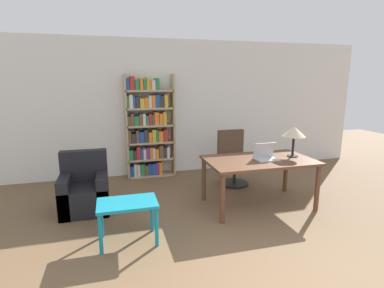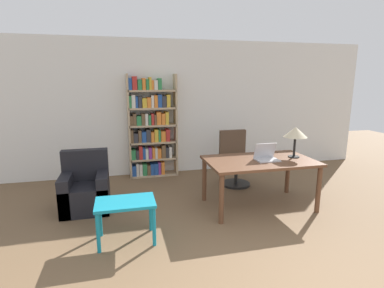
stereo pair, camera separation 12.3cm
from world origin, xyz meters
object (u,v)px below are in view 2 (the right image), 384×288
(bookshelf, at_px, (150,129))
(armchair, at_px, (86,190))
(laptop, at_px, (266,156))
(office_chair, at_px, (235,160))
(side_table_blue, at_px, (125,207))
(desk, at_px, (260,165))
(table_lamp, at_px, (295,133))

(bookshelf, bearing_deg, armchair, -128.96)
(laptop, distance_m, office_chair, 1.13)
(armchair, bearing_deg, side_table_blue, -62.37)
(laptop, xyz_separation_m, bookshelf, (-1.52, 1.94, 0.17))
(desk, distance_m, table_lamp, 0.75)
(side_table_blue, bearing_deg, bookshelf, 77.06)
(desk, height_order, bookshelf, bookshelf)
(desk, bearing_deg, armchair, 168.83)
(desk, height_order, office_chair, office_chair)
(side_table_blue, bearing_deg, laptop, 14.26)
(side_table_blue, xyz_separation_m, armchair, (-0.56, 1.07, -0.14))
(desk, bearing_deg, laptop, -24.45)
(table_lamp, xyz_separation_m, side_table_blue, (-2.58, -0.59, -0.69))
(table_lamp, height_order, bookshelf, bookshelf)
(laptop, xyz_separation_m, table_lamp, (0.50, 0.06, 0.33))
(laptop, bearing_deg, desk, 155.55)
(armchair, bearing_deg, desk, -11.17)
(desk, bearing_deg, side_table_blue, -164.18)
(table_lamp, distance_m, side_table_blue, 2.74)
(office_chair, distance_m, armchair, 2.65)
(armchair, height_order, bookshelf, bookshelf)
(laptop, bearing_deg, bookshelf, 128.02)
(laptop, distance_m, table_lamp, 0.60)
(desk, height_order, table_lamp, table_lamp)
(desk, xyz_separation_m, office_chair, (0.02, 1.04, -0.19))
(desk, distance_m, armchair, 2.64)
(laptop, height_order, bookshelf, bookshelf)
(office_chair, height_order, side_table_blue, office_chair)
(armchair, bearing_deg, office_chair, 11.69)
(table_lamp, bearing_deg, bookshelf, 136.92)
(side_table_blue, bearing_deg, armchair, 117.63)
(armchair, bearing_deg, table_lamp, -8.82)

